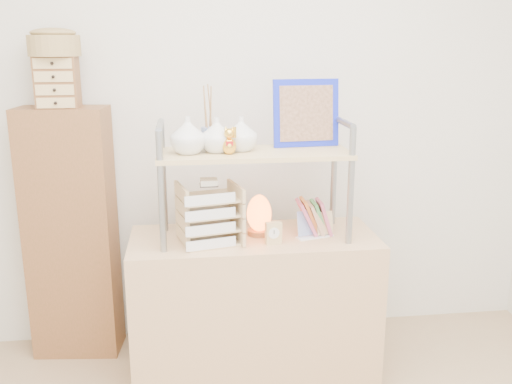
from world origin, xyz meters
TOP-DOWN VIEW (x-y plane):
  - room_shell at (0.00, 0.39)m, footprint 3.42×3.41m
  - desk at (0.00, 1.20)m, footprint 1.20×0.50m
  - cabinet at (-0.93, 1.57)m, footprint 0.47×0.29m
  - hutch at (-0.05, 1.21)m, footprint 0.90×0.34m
  - letter_tray at (-0.22, 1.14)m, footprint 0.30×0.29m
  - salt_lamp at (0.03, 1.23)m, footprint 0.13×0.12m
  - desk_clock at (0.08, 1.09)m, footprint 0.08×0.05m
  - postcard_stand at (0.29, 1.15)m, footprint 0.19×0.10m
  - drawer_chest at (-0.93, 1.55)m, footprint 0.20×0.16m
  - woven_basket at (-0.93, 1.55)m, footprint 0.25×0.25m

SIDE VIEW (x-z plane):
  - desk at x=0.00m, z-range 0.00..0.75m
  - cabinet at x=-0.93m, z-range 0.00..1.35m
  - postcard_stand at x=0.29m, z-range 0.72..0.85m
  - desk_clock at x=0.08m, z-range 0.75..0.86m
  - salt_lamp at x=0.03m, z-range 0.75..0.95m
  - letter_tray at x=-0.22m, z-range 0.72..1.03m
  - hutch at x=-0.05m, z-range 0.82..1.57m
  - drawer_chest at x=-0.93m, z-range 1.35..1.60m
  - woven_basket at x=-0.93m, z-range 1.60..1.70m
  - room_shell at x=0.00m, z-range 0.39..3.00m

